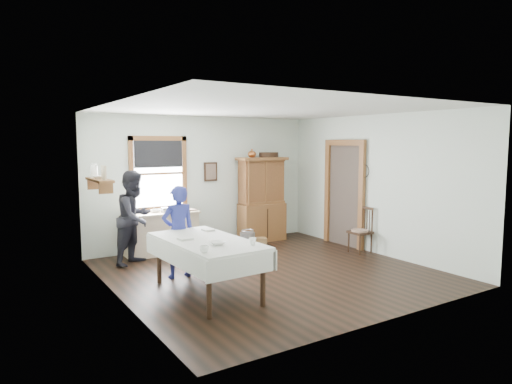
% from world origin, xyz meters
% --- Properties ---
extents(room, '(5.01, 5.01, 2.70)m').
position_xyz_m(room, '(0.00, 0.00, 1.35)').
color(room, black).
rests_on(room, ground).
extents(window, '(1.18, 0.07, 1.48)m').
position_xyz_m(window, '(-1.00, 2.46, 1.64)').
color(window, white).
rests_on(window, room).
extents(doorway, '(0.09, 1.14, 2.22)m').
position_xyz_m(doorway, '(2.46, 0.85, 1.16)').
color(doorway, '#4C3F36').
rests_on(doorway, room).
extents(wall_shelf, '(0.24, 1.00, 0.44)m').
position_xyz_m(wall_shelf, '(-2.37, 1.54, 1.57)').
color(wall_shelf, brown).
rests_on(wall_shelf, room).
extents(framed_picture, '(0.30, 0.04, 0.40)m').
position_xyz_m(framed_picture, '(0.15, 2.46, 1.55)').
color(framed_picture, '#322011').
rests_on(framed_picture, room).
extents(rug_beater, '(0.01, 0.27, 0.27)m').
position_xyz_m(rug_beater, '(2.45, 0.30, 1.72)').
color(rug_beater, black).
rests_on(rug_beater, room).
extents(work_counter, '(1.44, 0.56, 0.82)m').
position_xyz_m(work_counter, '(-1.07, 2.19, 0.41)').
color(work_counter, '#CBB78D').
rests_on(work_counter, room).
extents(china_hutch, '(1.11, 0.58, 1.84)m').
position_xyz_m(china_hutch, '(1.26, 2.18, 0.92)').
color(china_hutch, brown).
rests_on(china_hutch, room).
extents(dining_table, '(1.13, 2.02, 0.79)m').
position_xyz_m(dining_table, '(-1.38, -0.42, 0.39)').
color(dining_table, silver).
rests_on(dining_table, room).
extents(spindle_chair, '(0.42, 0.42, 0.90)m').
position_xyz_m(spindle_chair, '(2.26, 0.18, 0.45)').
color(spindle_chair, '#322011').
rests_on(spindle_chair, room).
extents(pail, '(0.36, 0.36, 0.33)m').
position_xyz_m(pail, '(0.60, 1.71, 0.16)').
color(pail, '#9B9DA3').
rests_on(pail, room).
extents(wicker_basket, '(0.37, 0.32, 0.18)m').
position_xyz_m(wicker_basket, '(0.87, 1.70, 0.09)').
color(wicker_basket, '#A17D48').
rests_on(wicker_basket, room).
extents(woman_blue, '(0.51, 0.34, 1.37)m').
position_xyz_m(woman_blue, '(-1.40, 0.55, 0.69)').
color(woman_blue, navy).
rests_on(woman_blue, room).
extents(figure_dark, '(0.95, 0.92, 1.55)m').
position_xyz_m(figure_dark, '(-1.73, 1.73, 0.77)').
color(figure_dark, black).
rests_on(figure_dark, room).
extents(table_cup_a, '(0.11, 0.11, 0.09)m').
position_xyz_m(table_cup_a, '(-1.74, -1.11, 0.83)').
color(table_cup_a, white).
rests_on(table_cup_a, dining_table).
extents(table_cup_b, '(0.11, 0.11, 0.10)m').
position_xyz_m(table_cup_b, '(-1.00, -1.05, 0.84)').
color(table_cup_b, white).
rests_on(table_cup_b, dining_table).
extents(table_bowl, '(0.22, 0.22, 0.06)m').
position_xyz_m(table_bowl, '(-1.40, -0.80, 0.82)').
color(table_bowl, white).
rests_on(table_bowl, dining_table).
extents(counter_book, '(0.19, 0.25, 0.02)m').
position_xyz_m(counter_book, '(-0.61, 2.12, 0.83)').
color(counter_book, brown).
rests_on(counter_book, work_counter).
extents(counter_bowl, '(0.23, 0.23, 0.06)m').
position_xyz_m(counter_bowl, '(-1.16, 2.23, 0.85)').
color(counter_bowl, white).
rests_on(counter_bowl, work_counter).
extents(shelf_bowl, '(0.22, 0.22, 0.05)m').
position_xyz_m(shelf_bowl, '(-2.37, 1.55, 1.60)').
color(shelf_bowl, white).
rests_on(shelf_bowl, wall_shelf).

